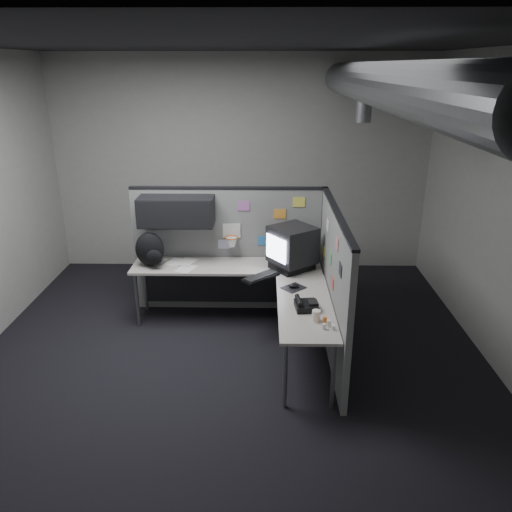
{
  "coord_description": "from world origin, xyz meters",
  "views": [
    {
      "loc": [
        0.36,
        -4.66,
        3.02
      ],
      "look_at": [
        0.27,
        0.35,
        1.09
      ],
      "focal_mm": 35.0,
      "sensor_mm": 36.0,
      "label": 1
    }
  ],
  "objects_px": {
    "monitor": "(292,247)",
    "phone": "(306,305)",
    "backpack": "(150,250)",
    "keyboard": "(261,277)",
    "desk": "(246,283)"
  },
  "relations": [
    {
      "from": "monitor",
      "to": "backpack",
      "type": "relative_size",
      "value": 1.51
    },
    {
      "from": "desk",
      "to": "monitor",
      "type": "bearing_deg",
      "value": 18.61
    },
    {
      "from": "desk",
      "to": "keyboard",
      "type": "bearing_deg",
      "value": -34.92
    },
    {
      "from": "keyboard",
      "to": "backpack",
      "type": "relative_size",
      "value": 1.05
    },
    {
      "from": "monitor",
      "to": "keyboard",
      "type": "relative_size",
      "value": 1.44
    },
    {
      "from": "monitor",
      "to": "backpack",
      "type": "height_order",
      "value": "monitor"
    },
    {
      "from": "keyboard",
      "to": "phone",
      "type": "height_order",
      "value": "phone"
    },
    {
      "from": "backpack",
      "to": "desk",
      "type": "bearing_deg",
      "value": -23.82
    },
    {
      "from": "phone",
      "to": "backpack",
      "type": "height_order",
      "value": "backpack"
    },
    {
      "from": "monitor",
      "to": "phone",
      "type": "xyz_separation_m",
      "value": [
        0.09,
        -1.06,
        -0.23
      ]
    },
    {
      "from": "desk",
      "to": "backpack",
      "type": "relative_size",
      "value": 5.46
    },
    {
      "from": "desk",
      "to": "keyboard",
      "type": "xyz_separation_m",
      "value": [
        0.18,
        -0.12,
        0.14
      ]
    },
    {
      "from": "phone",
      "to": "backpack",
      "type": "bearing_deg",
      "value": 152.5
    },
    {
      "from": "desk",
      "to": "monitor",
      "type": "height_order",
      "value": "monitor"
    },
    {
      "from": "monitor",
      "to": "phone",
      "type": "relative_size",
      "value": 2.48
    }
  ]
}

